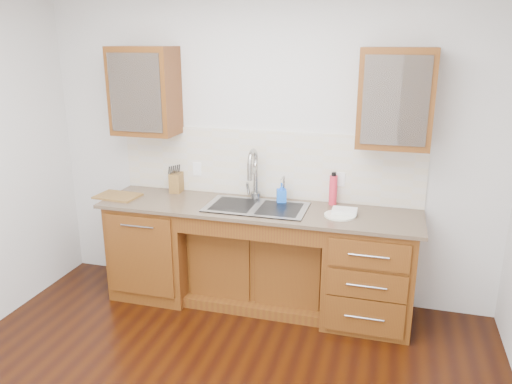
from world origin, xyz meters
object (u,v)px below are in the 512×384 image
(knife_block, at_px, (177,182))
(water_bottle, at_px, (333,190))
(soap_bottle, at_px, (282,193))
(cutting_board, at_px, (118,196))
(plate, at_px, (340,215))

(knife_block, bearing_deg, water_bottle, -4.66)
(soap_bottle, height_order, water_bottle, water_bottle)
(soap_bottle, relative_size, knife_block, 0.99)
(soap_bottle, relative_size, cutting_board, 0.47)
(knife_block, bearing_deg, soap_bottle, -8.90)
(water_bottle, relative_size, cutting_board, 0.68)
(soap_bottle, bearing_deg, knife_block, 157.87)
(soap_bottle, distance_m, water_bottle, 0.44)
(soap_bottle, height_order, plate, soap_bottle)
(soap_bottle, distance_m, plate, 0.57)
(water_bottle, bearing_deg, plate, -71.47)
(plate, distance_m, knife_block, 1.55)
(knife_block, height_order, cutting_board, knife_block)
(cutting_board, bearing_deg, plate, 0.71)
(plate, xyz_separation_m, cutting_board, (-1.97, -0.02, 0.00))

